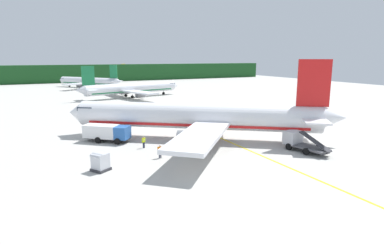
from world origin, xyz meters
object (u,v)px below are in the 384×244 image
service_truck_fuel (107,132)px  crew_loader_left (160,150)px  cargo_container_near (100,162)px  airliner_mid_apron (131,88)px  service_truck_baggage (299,141)px  crew_marshaller (144,141)px  airliner_distant (109,75)px  airliner_foreground (199,117)px  airliner_far_taxiway (89,81)px

service_truck_fuel → crew_loader_left: 11.58m
cargo_container_near → service_truck_fuel: bearing=75.3°
airliner_mid_apron → cargo_container_near: bearing=-108.3°
service_truck_baggage → cargo_container_near: 25.50m
airliner_mid_apron → crew_marshaller: airliner_mid_apron is taller
airliner_distant → crew_loader_left: bearing=-99.5°
airliner_foreground → crew_loader_left: size_ratio=21.75×
airliner_foreground → service_truck_baggage: size_ratio=5.36×
airliner_far_taxiway → service_truck_fuel: bearing=-97.0°
airliner_distant → cargo_container_near: airliner_distant is taller
airliner_foreground → service_truck_fuel: size_ratio=5.43×
airliner_far_taxiway → crew_loader_left: bearing=-93.9°
service_truck_fuel → crew_loader_left: service_truck_fuel is taller
service_truck_fuel → service_truck_baggage: service_truck_baggage is taller
airliner_mid_apron → airliner_far_taxiway: 38.97m
airliner_foreground → airliner_mid_apron: 54.93m
airliner_mid_apron → crew_marshaller: size_ratio=20.87×
service_truck_fuel → crew_loader_left: (4.22, -10.77, -0.47)m
airliner_foreground → service_truck_baggage: airliner_foreground is taller
airliner_far_taxiway → crew_loader_left: size_ratio=16.22×
service_truck_baggage → airliner_mid_apron: bearing=94.0°
service_truck_baggage → airliner_distant: bearing=87.2°
airliner_far_taxiway → service_truck_baggage: 104.72m
service_truck_fuel → service_truck_baggage: (22.10, -15.54, -0.26)m
airliner_foreground → cargo_container_near: airliner_foreground is taller
airliner_far_taxiway → crew_loader_left: airliner_far_taxiway is taller
airliner_far_taxiway → airliner_distant: size_ratio=1.01×
airliner_distant → cargo_container_near: 156.30m
airliner_far_taxiway → crew_marshaller: 94.41m
crew_marshaller → crew_loader_left: 5.24m
airliner_distant → service_truck_fuel: 143.77m
service_truck_fuel → crew_loader_left: bearing=-68.6°
airliner_foreground → crew_loader_left: bearing=-144.2°
airliner_distant → service_truck_fuel: (-29.67, -140.67, -0.92)m
airliner_mid_apron → cargo_container_near: airliner_mid_apron is taller
cargo_container_near → crew_marshaller: bearing=43.3°
airliner_far_taxiway → airliner_distant: bearing=70.2°
service_truck_fuel → crew_marshaller: (3.80, -5.56, -0.48)m
airliner_foreground → airliner_far_taxiway: size_ratio=1.34×
crew_marshaller → service_truck_fuel: bearing=124.4°
airliner_distant → cargo_container_near: size_ratio=11.45×
airliner_mid_apron → airliner_distant: size_ratio=1.29×
service_truck_baggage → service_truck_fuel: bearing=144.9°
crew_loader_left → airliner_far_taxiway: bearing=86.1°
crew_marshaller → airliner_far_taxiway: bearing=85.7°
airliner_foreground → cargo_container_near: (-15.98, -7.56, -2.41)m
airliner_distant → service_truck_fuel: size_ratio=4.00×
crew_marshaller → airliner_foreground: bearing=6.2°
airliner_distant → service_truck_baggage: 156.39m
airliner_foreground → airliner_distant: airliner_foreground is taller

